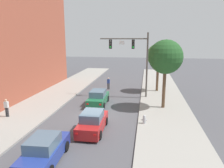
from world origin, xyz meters
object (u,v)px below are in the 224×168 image
at_px(car_lead_green, 98,98).
at_px(fire_hydrant, 144,119).
at_px(car_following_red, 93,122).
at_px(pedestrian_sidewalk_left_walker, 6,107).
at_px(car_third_blue, 45,151).
at_px(street_tree_second, 158,56).
at_px(pedestrian_crossing_road, 108,83).
at_px(street_tree_nearest, 166,57).
at_px(traffic_signal_mast, 134,53).

distance_m(car_lead_green, fire_hydrant, 6.91).
height_order(car_lead_green, car_following_red, same).
distance_m(car_lead_green, pedestrian_sidewalk_left_walker, 8.85).
bearing_deg(car_third_blue, pedestrian_sidewalk_left_walker, 137.91).
bearing_deg(street_tree_second, pedestrian_crossing_road, 176.67).
bearing_deg(car_following_red, street_tree_nearest, 47.83).
xyz_separation_m(car_following_red, car_third_blue, (-1.68, -4.53, 0.00)).
xyz_separation_m(car_lead_green, car_third_blue, (-0.60, -11.12, 0.00)).
bearing_deg(car_following_red, street_tree_second, 67.89).
relative_size(pedestrian_sidewalk_left_walker, street_tree_second, 0.26).
bearing_deg(pedestrian_crossing_road, car_lead_green, -88.72).
relative_size(car_lead_green, pedestrian_sidewalk_left_walker, 2.60).
height_order(car_following_red, street_tree_nearest, street_tree_nearest).
height_order(car_following_red, pedestrian_crossing_road, pedestrian_crossing_road).
bearing_deg(pedestrian_crossing_road, traffic_signal_mast, -44.56).
relative_size(traffic_signal_mast, car_lead_green, 1.76).
relative_size(car_third_blue, fire_hydrant, 6.00).
bearing_deg(pedestrian_crossing_road, pedestrian_sidewalk_left_walker, -119.59).
bearing_deg(pedestrian_sidewalk_left_walker, fire_hydrant, 2.05).
bearing_deg(street_tree_second, traffic_signal_mast, -132.46).
height_order(car_third_blue, fire_hydrant, car_third_blue).
bearing_deg(car_third_blue, pedestrian_crossing_road, 88.61).
distance_m(car_lead_green, car_following_red, 6.68).
bearing_deg(street_tree_nearest, fire_hydrant, -111.94).
bearing_deg(car_lead_green, traffic_signal_mast, 44.42).
distance_m(car_third_blue, pedestrian_crossing_road, 18.18).
xyz_separation_m(pedestrian_crossing_road, street_tree_nearest, (6.95, -7.33, 4.31)).
height_order(pedestrian_sidewalk_left_walker, street_tree_nearest, street_tree_nearest).
bearing_deg(car_third_blue, car_following_red, 69.69).
bearing_deg(car_third_blue, street_tree_nearest, 55.71).
relative_size(traffic_signal_mast, pedestrian_crossing_road, 4.57).
distance_m(street_tree_nearest, street_tree_second, 6.97).
xyz_separation_m(pedestrian_sidewalk_left_walker, street_tree_second, (13.59, 11.89, 3.74)).
bearing_deg(car_lead_green, street_tree_nearest, -2.33).
distance_m(pedestrian_sidewalk_left_walker, pedestrian_crossing_road, 14.12).
relative_size(traffic_signal_mast, fire_hydrant, 10.42).
height_order(car_lead_green, car_third_blue, same).
relative_size(car_third_blue, pedestrian_sidewalk_left_walker, 2.63).
distance_m(car_lead_green, street_tree_nearest, 8.16).
bearing_deg(traffic_signal_mast, car_lead_green, -135.58).
relative_size(pedestrian_crossing_road, street_tree_nearest, 0.24).
distance_m(fire_hydrant, street_tree_nearest, 6.78).
bearing_deg(street_tree_nearest, car_lead_green, 177.67).
height_order(car_lead_green, pedestrian_sidewalk_left_walker, pedestrian_sidewalk_left_walker).
bearing_deg(car_following_red, car_third_blue, -110.31).
xyz_separation_m(car_following_red, pedestrian_crossing_road, (-1.24, 13.65, 0.19)).
bearing_deg(car_lead_green, fire_hydrant, -43.91).
height_order(pedestrian_sidewalk_left_walker, pedestrian_crossing_road, pedestrian_sidewalk_left_walker).
distance_m(car_third_blue, fire_hydrant, 8.44).
xyz_separation_m(car_third_blue, pedestrian_crossing_road, (0.44, 18.18, 0.19)).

